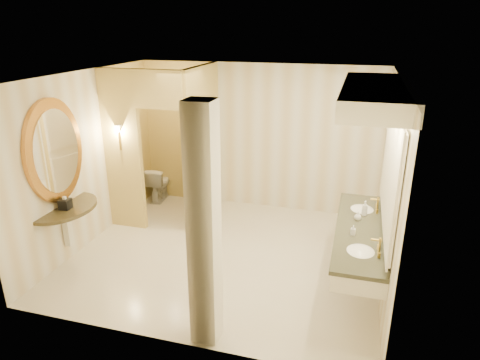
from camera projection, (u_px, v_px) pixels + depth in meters
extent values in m
plane|color=beige|center=(226.00, 254.00, 6.60)|extent=(4.50, 4.50, 0.00)
plane|color=silver|center=(223.00, 76.00, 5.66)|extent=(4.50, 4.50, 0.00)
cube|color=silver|center=(257.00, 138.00, 7.94)|extent=(4.50, 0.02, 2.70)
cube|color=silver|center=(165.00, 234.00, 4.33)|extent=(4.50, 0.02, 2.70)
cube|color=silver|center=(88.00, 159.00, 6.71)|extent=(0.02, 4.00, 2.70)
cube|color=silver|center=(389.00, 187.00, 5.56)|extent=(0.02, 4.00, 2.70)
cube|color=#E6CA78|center=(203.00, 145.00, 7.46)|extent=(0.10, 1.50, 2.70)
cube|color=#E6CA78|center=(123.00, 152.00, 7.07)|extent=(0.65, 0.10, 2.70)
cube|color=#E6CA78|center=(159.00, 89.00, 6.52)|extent=(0.80, 0.10, 0.60)
cube|color=white|center=(189.00, 167.00, 7.27)|extent=(0.30, 0.77, 2.10)
cylinder|color=#B6923A|center=(120.00, 141.00, 6.94)|extent=(0.03, 0.03, 0.30)
cone|color=white|center=(118.00, 129.00, 6.87)|extent=(0.14, 0.14, 0.14)
cube|color=white|center=(360.00, 238.00, 5.56)|extent=(0.60, 2.27, 0.24)
cube|color=black|center=(361.00, 230.00, 5.52)|extent=(0.64, 2.31, 0.05)
cube|color=black|center=(384.00, 227.00, 5.43)|extent=(0.03, 2.27, 0.10)
ellipsoid|color=white|center=(360.00, 254.00, 4.97)|extent=(0.40, 0.44, 0.15)
cylinder|color=#B6923A|center=(379.00, 247.00, 4.88)|extent=(0.03, 0.03, 0.22)
ellipsoid|color=white|center=(362.00, 212.00, 6.08)|extent=(0.40, 0.44, 0.15)
cylinder|color=#B6923A|center=(377.00, 205.00, 5.99)|extent=(0.03, 0.03, 0.22)
cube|color=white|center=(392.00, 169.00, 5.16)|extent=(0.03, 2.27, 1.40)
cube|color=white|center=(376.00, 94.00, 4.92)|extent=(0.75, 2.47, 0.22)
cylinder|color=black|center=(62.00, 208.00, 6.17)|extent=(1.13, 1.13, 0.05)
cube|color=white|center=(67.00, 227.00, 6.27)|extent=(0.10, 0.10, 0.60)
cylinder|color=#C8883A|center=(54.00, 151.00, 5.87)|extent=(0.07, 1.13, 1.13)
cylinder|color=white|center=(57.00, 151.00, 5.86)|extent=(0.02, 0.90, 0.90)
cube|color=white|center=(204.00, 230.00, 4.42)|extent=(0.29, 0.29, 2.70)
cube|color=black|center=(65.00, 204.00, 6.05)|extent=(0.16, 0.16, 0.15)
imported|color=white|center=(159.00, 183.00, 8.54)|extent=(0.43, 0.70, 0.68)
imported|color=beige|center=(353.00, 230.00, 5.31)|extent=(0.06, 0.06, 0.13)
imported|color=silver|center=(358.00, 216.00, 5.71)|extent=(0.12, 0.12, 0.12)
imported|color=#C6B28C|center=(365.00, 208.00, 5.83)|extent=(0.11, 0.11, 0.21)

